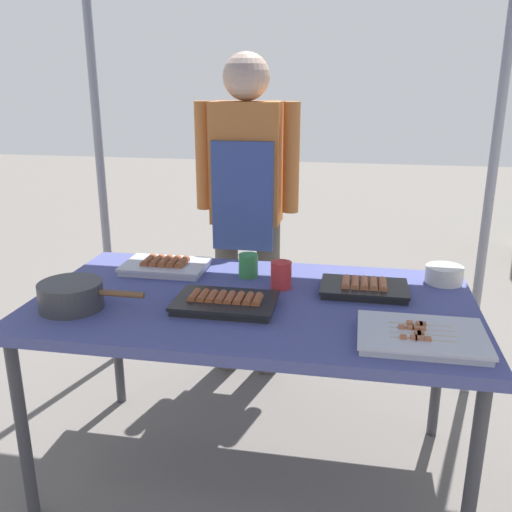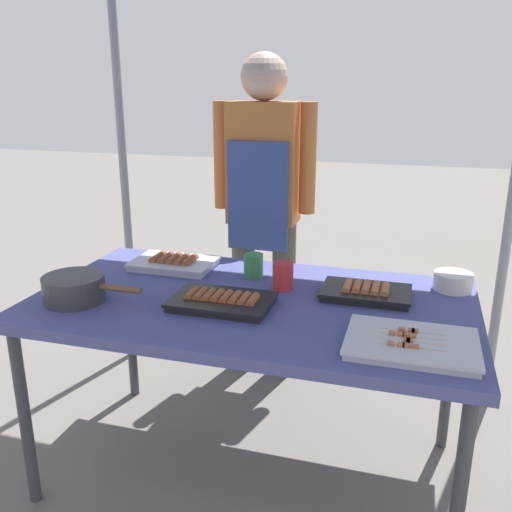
% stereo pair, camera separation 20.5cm
% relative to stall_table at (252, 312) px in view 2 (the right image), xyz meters
% --- Properties ---
extents(ground_plane, '(18.00, 18.00, 0.00)m').
position_rel_stall_table_xyz_m(ground_plane, '(0.00, 0.00, -0.70)').
color(ground_plane, '#66605B').
extents(stall_table, '(1.60, 0.90, 0.75)m').
position_rel_stall_table_xyz_m(stall_table, '(0.00, 0.00, 0.00)').
color(stall_table, '#4C518C').
rests_on(stall_table, ground).
extents(tray_grilled_sausages, '(0.36, 0.24, 0.05)m').
position_rel_stall_table_xyz_m(tray_grilled_sausages, '(-0.08, -0.10, 0.07)').
color(tray_grilled_sausages, black).
rests_on(tray_grilled_sausages, stall_table).
extents(tray_meat_skewers, '(0.39, 0.28, 0.04)m').
position_rel_stall_table_xyz_m(tray_meat_skewers, '(0.57, -0.25, 0.07)').
color(tray_meat_skewers, silver).
rests_on(tray_meat_skewers, stall_table).
extents(tray_pork_links, '(0.35, 0.23, 0.05)m').
position_rel_stall_table_xyz_m(tray_pork_links, '(-0.43, 0.25, 0.07)').
color(tray_pork_links, silver).
rests_on(tray_pork_links, stall_table).
extents(tray_spring_rolls, '(0.32, 0.21, 0.05)m').
position_rel_stall_table_xyz_m(tray_spring_rolls, '(0.40, 0.14, 0.07)').
color(tray_spring_rolls, black).
rests_on(tray_spring_rolls, stall_table).
extents(cooking_wok, '(0.38, 0.22, 0.10)m').
position_rel_stall_table_xyz_m(cooking_wok, '(-0.61, -0.20, 0.10)').
color(cooking_wok, '#38383A').
rests_on(cooking_wok, stall_table).
extents(condiment_bowl, '(0.15, 0.15, 0.07)m').
position_rel_stall_table_xyz_m(condiment_bowl, '(0.71, 0.31, 0.09)').
color(condiment_bowl, silver).
rests_on(condiment_bowl, stall_table).
extents(drink_cup_near_edge, '(0.08, 0.08, 0.09)m').
position_rel_stall_table_xyz_m(drink_cup_near_edge, '(-0.07, 0.24, 0.10)').
color(drink_cup_near_edge, '#3F994C').
rests_on(drink_cup_near_edge, stall_table).
extents(drink_cup_by_wok, '(0.08, 0.08, 0.10)m').
position_rel_stall_table_xyz_m(drink_cup_by_wok, '(0.08, 0.13, 0.10)').
color(drink_cup_by_wok, red).
rests_on(drink_cup_by_wok, stall_table).
extents(vendor_woman, '(0.52, 0.23, 1.65)m').
position_rel_stall_table_xyz_m(vendor_woman, '(-0.19, 0.83, 0.28)').
color(vendor_woman, '#595147').
rests_on(vendor_woman, ground).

